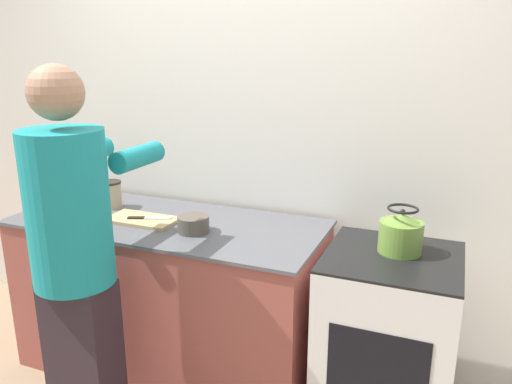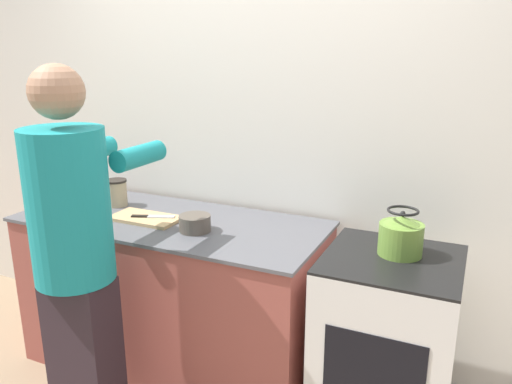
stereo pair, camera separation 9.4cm
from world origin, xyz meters
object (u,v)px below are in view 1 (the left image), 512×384
Objects in this scene: kettle at (401,233)px; bowl_prep at (193,224)px; person at (75,252)px; oven at (386,346)px; cutting_board at (142,220)px; canister_jar at (111,194)px; knife at (148,218)px.

bowl_prep is at bearing -174.81° from kettle.
person is 8.25× the size of kettle.
cutting_board is (-1.31, 0.00, 0.45)m from oven.
canister_jar is (-0.31, 0.14, 0.07)m from cutting_board.
knife is 1.47× the size of canister_jar.
knife is (-0.01, 0.57, -0.03)m from person.
bowl_prep is at bearing 61.20° from person.
cutting_board is 0.04m from knife.
bowl_prep is (-1.00, -0.09, -0.06)m from kettle.
person reaches higher than kettle.
oven is at bearing -5.00° from canister_jar.
cutting_board is 2.35× the size of bowl_prep.
knife is (-1.28, 0.01, 0.46)m from oven.
knife reaches higher than cutting_board.
knife reaches higher than oven.
knife is at bearing -21.26° from canister_jar.
oven is 1.71m from canister_jar.
person is at bearing -118.80° from bowl_prep.
bowl_prep reaches higher than cutting_board.
canister_jar is (-1.62, 0.14, 0.52)m from oven.
canister_jar is at bearing 155.30° from cutting_board.
canister_jar is at bearing 175.00° from oven.
kettle reaches higher than cutting_board.
person is at bearing -154.50° from kettle.
person is 0.60m from bowl_prep.
canister_jar is (-0.34, 0.13, 0.06)m from knife.
oven is 5.61× the size of bowl_prep.
kettle is 1.34× the size of canister_jar.
kettle is at bearing 2.34° from cutting_board.
oven is at bearing -22.07° from knife.
oven is 1.36m from knife.
kettle reaches higher than canister_jar.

